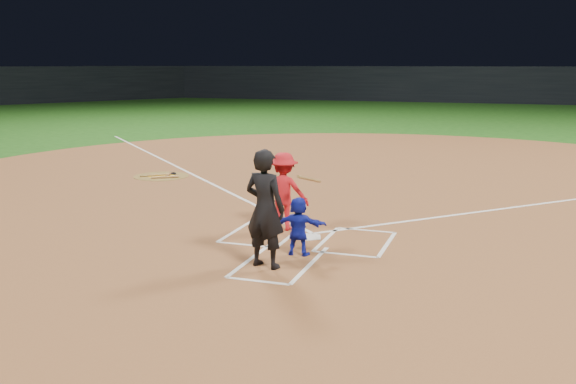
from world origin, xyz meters
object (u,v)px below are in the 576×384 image
(catcher, at_px, (298,226))
(batter_at_plate, at_px, (284,191))
(home_plate, at_px, (309,237))
(on_deck_circle, at_px, (161,176))
(umpire, at_px, (265,209))

(catcher, height_order, batter_at_plate, batter_at_plate)
(home_plate, height_order, on_deck_circle, home_plate)
(on_deck_circle, bearing_deg, batter_at_plate, -40.45)
(home_plate, xyz_separation_m, on_deck_circle, (-6.42, 5.33, -0.00))
(catcher, distance_m, batter_at_plate, 1.87)
(home_plate, xyz_separation_m, umpire, (-0.15, -2.05, 1.01))
(batter_at_plate, bearing_deg, home_plate, -33.16)
(home_plate, height_order, umpire, umpire)
(on_deck_circle, bearing_deg, umpire, -49.68)
(home_plate, relative_size, umpire, 0.29)
(catcher, xyz_separation_m, batter_at_plate, (-0.86, 1.64, 0.28))
(catcher, distance_m, umpire, 1.03)
(on_deck_circle, height_order, catcher, catcher)
(home_plate, relative_size, on_deck_circle, 0.35)
(on_deck_circle, distance_m, catcher, 9.29)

